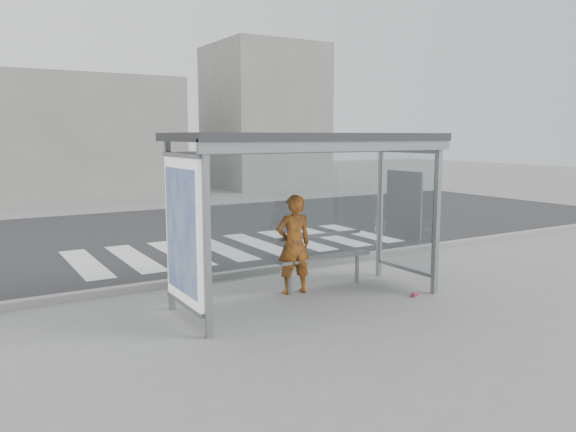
# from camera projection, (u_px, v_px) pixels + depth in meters

# --- Properties ---
(ground) EXTENTS (80.00, 80.00, 0.00)m
(ground) POSITION_uv_depth(u_px,v_px,m) (309.00, 301.00, 8.83)
(ground) COLOR slate
(ground) RESTS_ON ground
(road) EXTENTS (30.00, 10.00, 0.01)m
(road) POSITION_uv_depth(u_px,v_px,m) (164.00, 234.00, 14.77)
(road) COLOR #262628
(road) RESTS_ON ground
(curb) EXTENTS (30.00, 0.18, 0.12)m
(curb) POSITION_uv_depth(u_px,v_px,m) (252.00, 272.00, 10.48)
(curb) COLOR gray
(curb) RESTS_ON ground
(crosswalk) EXTENTS (7.55, 3.00, 0.00)m
(crosswalk) POSITION_uv_depth(u_px,v_px,m) (240.00, 246.00, 13.16)
(crosswalk) COLOR silver
(crosswalk) RESTS_ON ground
(bus_shelter) EXTENTS (4.25, 1.65, 2.62)m
(bus_shelter) POSITION_uv_depth(u_px,v_px,m) (287.00, 176.00, 8.41)
(bus_shelter) COLOR gray
(bus_shelter) RESTS_ON ground
(building_center) EXTENTS (8.00, 5.00, 5.00)m
(building_center) POSITION_uv_depth(u_px,v_px,m) (78.00, 137.00, 23.75)
(building_center) COLOR gray
(building_center) RESTS_ON ground
(building_right) EXTENTS (5.00, 5.00, 7.00)m
(building_right) POSITION_uv_depth(u_px,v_px,m) (264.00, 117.00, 28.20)
(building_right) COLOR gray
(building_right) RESTS_ON ground
(person) EXTENTS (0.65, 0.49, 1.64)m
(person) POSITION_uv_depth(u_px,v_px,m) (294.00, 244.00, 9.16)
(person) COLOR #E14915
(person) RESTS_ON ground
(bench) EXTENTS (1.78, 0.32, 0.92)m
(bench) POSITION_uv_depth(u_px,v_px,m) (324.00, 257.00, 9.49)
(bench) COLOR slate
(bench) RESTS_ON ground
(soda_can) EXTENTS (0.14, 0.11, 0.07)m
(soda_can) POSITION_uv_depth(u_px,v_px,m) (414.00, 294.00, 9.07)
(soda_can) COLOR #BF384C
(soda_can) RESTS_ON ground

